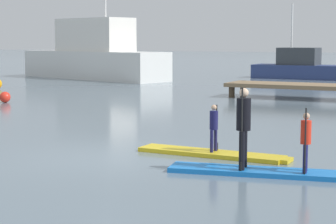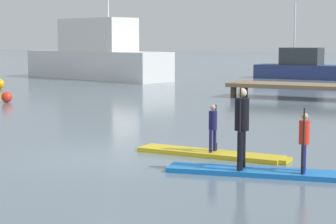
{
  "view_description": "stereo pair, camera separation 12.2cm",
  "coord_description": "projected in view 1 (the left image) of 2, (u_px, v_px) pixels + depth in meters",
  "views": [
    {
      "loc": [
        7.41,
        -12.05,
        2.71
      ],
      "look_at": [
        -0.36,
        3.46,
        0.66
      ],
      "focal_mm": 65.62,
      "sensor_mm": 36.0,
      "label": 1
    },
    {
      "loc": [
        7.52,
        -11.99,
        2.71
      ],
      "look_at": [
        -0.36,
        3.46,
        0.66
      ],
      "focal_mm": 65.62,
      "sensor_mm": 36.0,
      "label": 2
    }
  ],
  "objects": [
    {
      "name": "fishing_boat_green_midground",
      "position": [
        307.0,
        68.0,
        42.59
      ],
      "size": [
        7.97,
        2.51,
        5.22
      ],
      "color": "navy",
      "rests_on": "ground"
    },
    {
      "name": "ground_plane",
      "position": [
        115.0,
        157.0,
        14.31
      ],
      "size": [
        240.0,
        240.0,
        0.0
      ],
      "primitive_type": "plane",
      "color": "slate"
    },
    {
      "name": "mooring_buoy_near",
      "position": [
        5.0,
        97.0,
        26.56
      ],
      "size": [
        0.48,
        0.48,
        0.48
      ],
      "primitive_type": "sphere",
      "color": "red",
      "rests_on": "ground"
    },
    {
      "name": "paddleboard_near",
      "position": [
        213.0,
        154.0,
        14.41
      ],
      "size": [
        3.72,
        0.75,
        0.1
      ],
      "color": "gold",
      "rests_on": "ground"
    },
    {
      "name": "paddleboard_far",
      "position": [
        259.0,
        172.0,
        12.43
      ],
      "size": [
        3.76,
        1.4,
        0.1
      ],
      "color": "blue",
      "rests_on": "ground"
    },
    {
      "name": "paddler_child_solo",
      "position": [
        214.0,
        125.0,
        14.33
      ],
      "size": [
        0.2,
        0.39,
        1.11
      ],
      "color": "#19194C",
      "rests_on": "paddleboard_near"
    },
    {
      "name": "paddler_child_front",
      "position": [
        306.0,
        139.0,
        12.1
      ],
      "size": [
        0.25,
        0.41,
        1.3
      ],
      "color": "#19194C",
      "rests_on": "paddleboard_far"
    },
    {
      "name": "fishing_boat_white_large",
      "position": [
        94.0,
        55.0,
        42.68
      ],
      "size": [
        12.67,
        6.28,
        10.84
      ],
      "color": "silver",
      "rests_on": "ground"
    },
    {
      "name": "paddler_adult",
      "position": [
        243.0,
        123.0,
        12.4
      ],
      "size": [
        0.34,
        0.51,
        1.67
      ],
      "color": "black",
      "rests_on": "paddleboard_far"
    }
  ]
}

